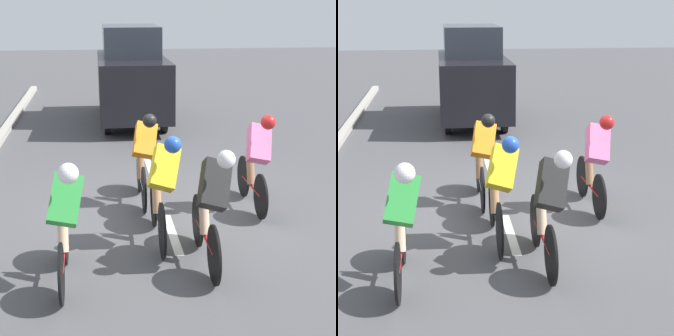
% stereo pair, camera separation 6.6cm
% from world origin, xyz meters
% --- Properties ---
extents(ground_plane, '(60.00, 60.00, 0.00)m').
position_xyz_m(ground_plane, '(0.00, 0.00, 0.00)').
color(ground_plane, '#4C4C4F').
extents(lane_stripe_mid, '(0.12, 1.40, 0.01)m').
position_xyz_m(lane_stripe_mid, '(0.00, 0.84, 0.00)').
color(lane_stripe_mid, white).
rests_on(lane_stripe_mid, ground).
extents(lane_stripe_far, '(0.12, 1.40, 0.01)m').
position_xyz_m(lane_stripe_far, '(0.00, -2.36, 0.00)').
color(lane_stripe_far, white).
rests_on(lane_stripe_far, ground).
extents(cyclist_orange, '(0.43, 1.68, 1.48)m').
position_xyz_m(cyclist_orange, '(0.28, -0.46, 0.76)').
color(cyclist_orange, black).
rests_on(cyclist_orange, ground).
extents(cyclist_green, '(0.43, 1.64, 1.49)m').
position_xyz_m(cyclist_green, '(1.36, 2.09, 0.79)').
color(cyclist_green, black).
rests_on(cyclist_green, ground).
extents(cyclist_yellow, '(0.47, 1.76, 1.50)m').
position_xyz_m(cyclist_yellow, '(0.17, 1.09, 0.78)').
color(cyclist_yellow, black).
rests_on(cyclist_yellow, ground).
extents(cyclist_black, '(0.47, 1.73, 1.50)m').
position_xyz_m(cyclist_black, '(-0.32, 1.83, 0.78)').
color(cyclist_black, black).
rests_on(cyclist_black, ground).
extents(cyclist_pink, '(0.43, 1.67, 1.51)m').
position_xyz_m(cyclist_pink, '(-1.39, -0.00, 0.79)').
color(cyclist_pink, black).
rests_on(cyclist_pink, ground).
extents(support_car, '(1.70, 4.42, 2.47)m').
position_xyz_m(support_car, '(0.06, -6.77, 1.21)').
color(support_car, black).
rests_on(support_car, ground).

